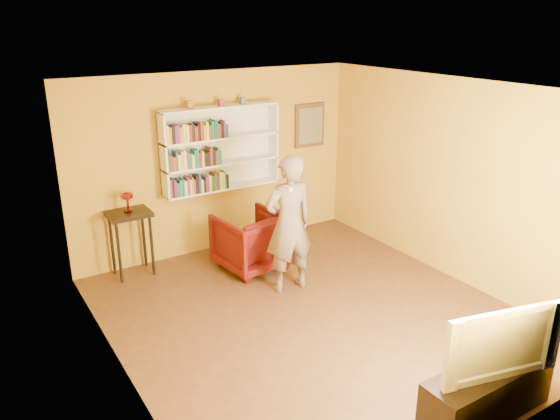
{
  "coord_description": "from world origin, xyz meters",
  "views": [
    {
      "loc": [
        -3.4,
        -4.7,
        3.43
      ],
      "look_at": [
        0.01,
        0.75,
        1.13
      ],
      "focal_mm": 35.0,
      "sensor_mm": 36.0,
      "label": 1
    }
  ],
  "objects_px": {
    "console_table": "(130,223)",
    "television": "(495,338)",
    "armchair": "(251,241)",
    "person": "(289,224)",
    "bookshelf": "(219,148)",
    "tv_cabinet": "(487,393)",
    "ruby_lustre": "(127,198)"
  },
  "relations": [
    {
      "from": "person",
      "to": "television",
      "type": "relative_size",
      "value": 1.59
    },
    {
      "from": "bookshelf",
      "to": "ruby_lustre",
      "type": "height_order",
      "value": "bookshelf"
    },
    {
      "from": "bookshelf",
      "to": "television",
      "type": "relative_size",
      "value": 1.56
    },
    {
      "from": "console_table",
      "to": "television",
      "type": "xyz_separation_m",
      "value": [
        1.78,
        -4.5,
        0.04
      ]
    },
    {
      "from": "bookshelf",
      "to": "television",
      "type": "xyz_separation_m",
      "value": [
        0.32,
        -4.66,
        -0.78
      ]
    },
    {
      "from": "ruby_lustre",
      "to": "tv_cabinet",
      "type": "xyz_separation_m",
      "value": [
        1.78,
        -4.5,
        -0.89
      ]
    },
    {
      "from": "ruby_lustre",
      "to": "armchair",
      "type": "height_order",
      "value": "ruby_lustre"
    },
    {
      "from": "television",
      "to": "bookshelf",
      "type": "bearing_deg",
      "value": 107.4
    },
    {
      "from": "console_table",
      "to": "tv_cabinet",
      "type": "relative_size",
      "value": 0.69
    },
    {
      "from": "ruby_lustre",
      "to": "tv_cabinet",
      "type": "relative_size",
      "value": 0.21
    },
    {
      "from": "bookshelf",
      "to": "tv_cabinet",
      "type": "bearing_deg",
      "value": -86.07
    },
    {
      "from": "ruby_lustre",
      "to": "television",
      "type": "height_order",
      "value": "ruby_lustre"
    },
    {
      "from": "bookshelf",
      "to": "person",
      "type": "relative_size",
      "value": 0.98
    },
    {
      "from": "bookshelf",
      "to": "console_table",
      "type": "xyz_separation_m",
      "value": [
        -1.46,
        -0.16,
        -0.83
      ]
    },
    {
      "from": "tv_cabinet",
      "to": "bookshelf",
      "type": "bearing_deg",
      "value": 93.93
    },
    {
      "from": "bookshelf",
      "to": "armchair",
      "type": "bearing_deg",
      "value": -87.65
    },
    {
      "from": "tv_cabinet",
      "to": "television",
      "type": "distance_m",
      "value": 0.57
    },
    {
      "from": "armchair",
      "to": "person",
      "type": "relative_size",
      "value": 0.49
    },
    {
      "from": "console_table",
      "to": "person",
      "type": "xyz_separation_m",
      "value": [
        1.61,
        -1.5,
        0.15
      ]
    },
    {
      "from": "ruby_lustre",
      "to": "person",
      "type": "bearing_deg",
      "value": -43.08
    },
    {
      "from": "bookshelf",
      "to": "armchair",
      "type": "distance_m",
      "value": 1.46
    },
    {
      "from": "ruby_lustre",
      "to": "armchair",
      "type": "bearing_deg",
      "value": -24.79
    },
    {
      "from": "bookshelf",
      "to": "armchair",
      "type": "xyz_separation_m",
      "value": [
        0.04,
        -0.85,
        -1.18
      ]
    },
    {
      "from": "console_table",
      "to": "bookshelf",
      "type": "bearing_deg",
      "value": 6.22
    },
    {
      "from": "bookshelf",
      "to": "ruby_lustre",
      "type": "bearing_deg",
      "value": -173.78
    },
    {
      "from": "tv_cabinet",
      "to": "person",
      "type": "bearing_deg",
      "value": 93.38
    },
    {
      "from": "console_table",
      "to": "armchair",
      "type": "bearing_deg",
      "value": -24.79
    },
    {
      "from": "bookshelf",
      "to": "console_table",
      "type": "height_order",
      "value": "bookshelf"
    },
    {
      "from": "console_table",
      "to": "person",
      "type": "height_order",
      "value": "person"
    },
    {
      "from": "ruby_lustre",
      "to": "armchair",
      "type": "distance_m",
      "value": 1.8
    },
    {
      "from": "ruby_lustre",
      "to": "television",
      "type": "relative_size",
      "value": 0.24
    },
    {
      "from": "television",
      "to": "tv_cabinet",
      "type": "bearing_deg",
      "value": -166.53
    }
  ]
}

